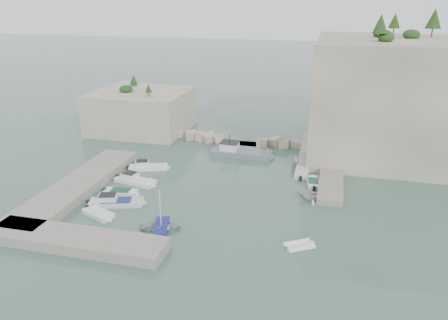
% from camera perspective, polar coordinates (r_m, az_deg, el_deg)
% --- Properties ---
extents(ground, '(400.00, 400.00, 0.00)m').
position_cam_1_polar(ground, '(51.59, -1.65, -5.41)').
color(ground, '#46695C').
rests_on(ground, ground).
extents(cliff_east, '(26.00, 22.00, 17.00)m').
position_cam_1_polar(cliff_east, '(69.74, 22.51, 7.39)').
color(cliff_east, beige).
rests_on(cliff_east, ground).
extents(cliff_terrace, '(8.00, 10.00, 2.50)m').
position_cam_1_polar(cliff_terrace, '(66.09, 13.62, 1.16)').
color(cliff_terrace, beige).
rests_on(cliff_terrace, ground).
extents(outcrop_west, '(16.00, 14.00, 7.00)m').
position_cam_1_polar(outcrop_west, '(79.24, -10.76, 6.31)').
color(outcrop_west, beige).
rests_on(outcrop_west, ground).
extents(quay_west, '(5.00, 24.00, 1.10)m').
position_cam_1_polar(quay_west, '(57.22, -18.58, -3.22)').
color(quay_west, '#9E9689').
rests_on(quay_west, ground).
extents(quay_south, '(18.00, 4.00, 1.10)m').
position_cam_1_polar(quay_south, '(45.13, -18.69, -9.90)').
color(quay_south, '#9E9689').
rests_on(quay_south, ground).
extents(ledge_east, '(3.00, 16.00, 0.80)m').
position_cam_1_polar(ledge_east, '(58.90, 13.83, -2.18)').
color(ledge_east, '#9E9689').
rests_on(ledge_east, ground).
extents(breakwater, '(28.00, 3.00, 1.40)m').
position_cam_1_polar(breakwater, '(71.41, 2.39, 2.74)').
color(breakwater, beige).
rests_on(breakwater, ground).
extents(motorboat_a, '(6.07, 3.61, 1.40)m').
position_cam_1_polar(motorboat_a, '(61.71, -9.85, -1.20)').
color(motorboat_a, white).
rests_on(motorboat_a, ground).
extents(motorboat_b, '(6.21, 3.05, 1.40)m').
position_cam_1_polar(motorboat_b, '(57.58, -11.49, -2.96)').
color(motorboat_b, white).
rests_on(motorboat_b, ground).
extents(motorboat_c, '(4.55, 1.97, 0.70)m').
position_cam_1_polar(motorboat_c, '(54.74, -13.33, -4.39)').
color(motorboat_c, white).
rests_on(motorboat_c, ground).
extents(motorboat_d, '(7.07, 3.89, 1.40)m').
position_cam_1_polar(motorboat_d, '(52.27, -13.85, -5.68)').
color(motorboat_d, silver).
rests_on(motorboat_d, ground).
extents(motorboat_e, '(4.48, 3.22, 0.70)m').
position_cam_1_polar(motorboat_e, '(50.25, -16.08, -7.03)').
color(motorboat_e, white).
rests_on(motorboat_e, ground).
extents(rowboat, '(4.82, 3.96, 0.87)m').
position_cam_1_polar(rowboat, '(46.11, -8.17, -9.01)').
color(rowboat, silver).
rests_on(rowboat, ground).
extents(inflatable_dinghy, '(3.38, 2.87, 0.44)m').
position_cam_1_polar(inflatable_dinghy, '(43.41, 9.75, -11.15)').
color(inflatable_dinghy, white).
rests_on(inflatable_dinghy, ground).
extents(tender_east_a, '(3.64, 3.23, 1.78)m').
position_cam_1_polar(tender_east_a, '(52.97, 11.33, -5.10)').
color(tender_east_a, silver).
rests_on(tender_east_a, ground).
extents(tender_east_b, '(1.88, 4.18, 0.70)m').
position_cam_1_polar(tender_east_b, '(57.04, 11.54, -3.19)').
color(tender_east_b, white).
rests_on(tender_east_b, ground).
extents(tender_east_c, '(1.81, 5.44, 0.70)m').
position_cam_1_polar(tender_east_c, '(60.33, 10.14, -1.74)').
color(tender_east_c, silver).
rests_on(tender_east_c, ground).
extents(tender_east_d, '(4.94, 2.37, 1.84)m').
position_cam_1_polar(tender_east_d, '(62.66, 10.80, -0.92)').
color(tender_east_d, silver).
rests_on(tender_east_d, ground).
extents(work_boat, '(10.02, 3.24, 2.20)m').
position_cam_1_polar(work_boat, '(65.88, 2.26, 0.53)').
color(work_boat, slate).
rests_on(work_boat, ground).
extents(rowboat_mast, '(0.10, 0.10, 4.20)m').
position_cam_1_polar(rowboat_mast, '(44.92, -8.33, -6.20)').
color(rowboat_mast, white).
rests_on(rowboat_mast, rowboat).
extents(vegetation, '(53.48, 13.88, 13.40)m').
position_cam_1_polar(vegetation, '(69.26, 19.09, 15.67)').
color(vegetation, '#1E4219').
rests_on(vegetation, ground).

